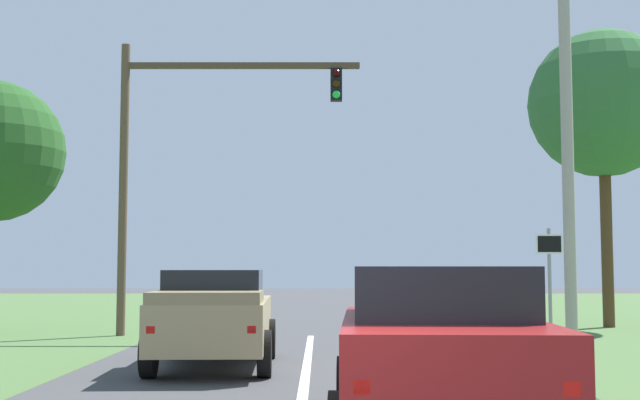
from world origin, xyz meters
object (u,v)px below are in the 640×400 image
utility_pole_right (571,168)px  pickup_truck_lead (218,316)px  oak_tree_right (606,104)px  keep_moving_sign (553,273)px  red_suv_near (441,346)px  traffic_light (186,145)px

utility_pole_right → pickup_truck_lead: bearing=-154.4°
pickup_truck_lead → oak_tree_right: oak_tree_right is taller
keep_moving_sign → utility_pole_right: 2.59m
pickup_truck_lead → oak_tree_right: (10.94, 10.55, 6.08)m
keep_moving_sign → oak_tree_right: (3.87, 7.48, 5.29)m
pickup_truck_lead → oak_tree_right: 16.37m
red_suv_near → oak_tree_right: 19.47m
oak_tree_right → traffic_light: bearing=-166.0°
red_suv_near → pickup_truck_lead: size_ratio=1.01×
pickup_truck_lead → traffic_light: size_ratio=0.60×
traffic_light → keep_moving_sign: bearing=-25.6°
utility_pole_right → red_suv_near: bearing=-114.2°
pickup_truck_lead → traffic_light: bearing=104.2°
pickup_truck_lead → keep_moving_sign: (7.07, 3.07, 0.79)m
red_suv_near → keep_moving_sign: (3.83, 9.35, 0.75)m
red_suv_near → traffic_light: bearing=110.5°
keep_moving_sign → oak_tree_right: bearing=62.6°
pickup_truck_lead → utility_pole_right: 9.14m
pickup_truck_lead → keep_moving_sign: keep_moving_sign is taller
traffic_light → utility_pole_right: (9.59, -3.66, -1.09)m
red_suv_near → traffic_light: traffic_light is taller
traffic_light → utility_pole_right: size_ratio=0.97×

